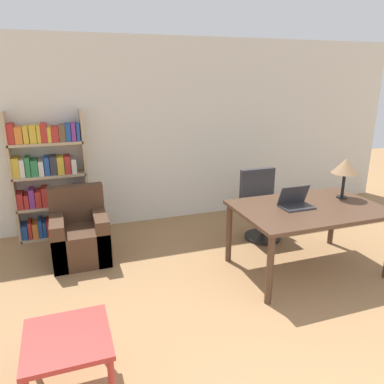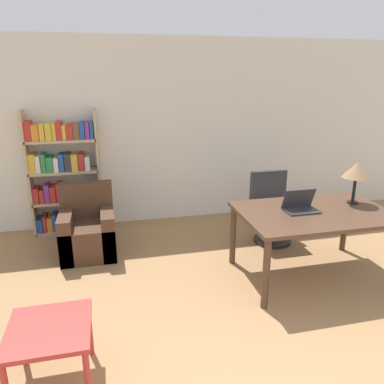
# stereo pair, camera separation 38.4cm
# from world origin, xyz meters

# --- Properties ---
(wall_back) EXTENTS (8.00, 0.06, 2.70)m
(wall_back) POSITION_xyz_m (0.00, 4.53, 1.35)
(wall_back) COLOR silver
(wall_back) RESTS_ON ground_plane
(desk) EXTENTS (1.62, 1.06, 0.77)m
(desk) POSITION_xyz_m (1.10, 2.39, 0.68)
(desk) COLOR #4C3323
(desk) RESTS_ON ground_plane
(laptop) EXTENTS (0.36, 0.23, 0.24)m
(laptop) POSITION_xyz_m (0.94, 2.44, 0.82)
(laptop) COLOR #2D2D33
(laptop) RESTS_ON desk
(table_lamp) EXTENTS (0.31, 0.31, 0.48)m
(table_lamp) POSITION_xyz_m (1.66, 2.53, 1.15)
(table_lamp) COLOR black
(table_lamp) RESTS_ON desk
(office_chair) EXTENTS (0.53, 0.53, 0.94)m
(office_chair) POSITION_xyz_m (1.07, 3.38, 0.45)
(office_chair) COLOR black
(office_chair) RESTS_ON ground_plane
(side_table_blue) EXTENTS (0.57, 0.59, 0.49)m
(side_table_blue) POSITION_xyz_m (-1.53, 1.40, 0.41)
(side_table_blue) COLOR #B2332D
(side_table_blue) RESTS_ON ground_plane
(armchair) EXTENTS (0.66, 0.69, 0.87)m
(armchair) POSITION_xyz_m (-1.34, 3.53, 0.29)
(armchair) COLOR #472D1E
(armchair) RESTS_ON ground_plane
(bookshelf) EXTENTS (0.96, 0.28, 1.73)m
(bookshelf) POSITION_xyz_m (-1.66, 4.34, 0.81)
(bookshelf) COLOR tan
(bookshelf) RESTS_ON ground_plane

